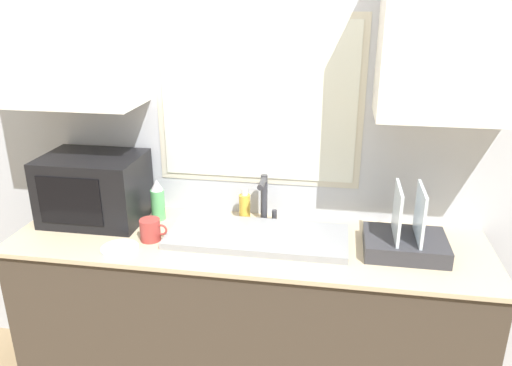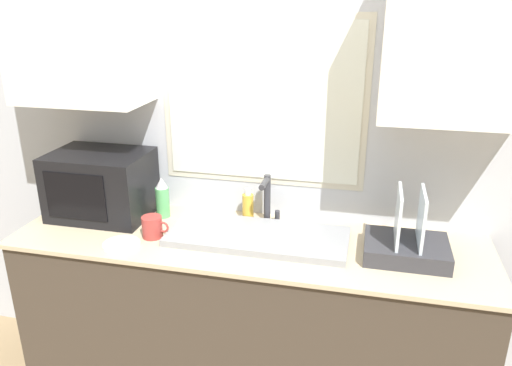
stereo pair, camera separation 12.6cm
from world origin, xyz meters
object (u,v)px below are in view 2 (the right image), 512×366
Objects in this scene: faucet at (268,197)px; microwave at (101,185)px; dish_rack at (407,244)px; spray_bottle at (162,198)px; soap_bottle at (248,206)px; mug_near_sink at (153,227)px.

microwave reaches higher than faucet.
microwave is 1.43m from dish_rack.
dish_rack reaches higher than spray_bottle.
dish_rack is 1.67× the size of spray_bottle.
mug_near_sink is at bearing -143.09° from soap_bottle.
mug_near_sink is at bearing -150.64° from faucet.
soap_bottle is at bearing 8.19° from spray_bottle.
faucet reaches higher than soap_bottle.
faucet is at bearing -8.28° from soap_bottle.
microwave reaches higher than soap_bottle.
dish_rack is (1.43, -0.10, -0.10)m from microwave.
dish_rack is 1.09m from mug_near_sink.
mug_near_sink is (-1.09, -0.07, -0.01)m from dish_rack.
dish_rack is at bearing -15.97° from soap_bottle.
mug_near_sink is (-0.37, -0.28, -0.02)m from soap_bottle.
dish_rack is 2.10× the size of soap_bottle.
spray_bottle is (-0.51, -0.04, -0.04)m from faucet.
soap_bottle is at bearing 36.91° from mug_near_sink.
spray_bottle is 1.26× the size of soap_bottle.
faucet is 0.54m from mug_near_sink.
mug_near_sink is at bearing -176.35° from dish_rack.
soap_bottle reaches higher than mug_near_sink.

